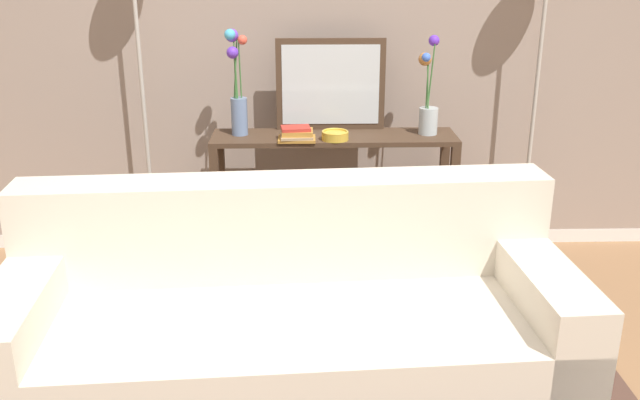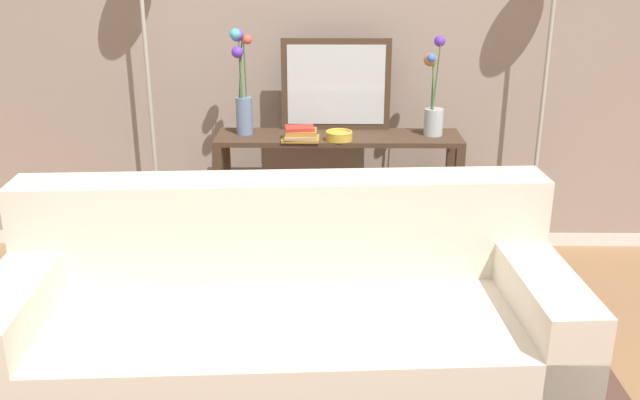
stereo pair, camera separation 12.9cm
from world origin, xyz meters
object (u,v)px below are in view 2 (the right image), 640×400
vase_short_flowers (433,102)px  book_row_under_console (272,257)px  console_table (338,178)px  vase_tall_flowers (242,88)px  fruit_bowl (339,135)px  couch (283,323)px  floor_lamp_left (143,17)px  wall_mirror (336,85)px  floor_lamp_right (550,32)px  book_stack (301,134)px

vase_short_flowers → book_row_under_console: (-0.94, -0.02, -0.97)m
console_table → book_row_under_console: size_ratio=3.92×
book_row_under_console → vase_short_flowers: bearing=1.1°
vase_tall_flowers → fruit_bowl: vase_tall_flowers is taller
couch → book_row_under_console: 1.27m
vase_short_flowers → floor_lamp_left: bearing=176.7°
floor_lamp_left → vase_short_flowers: floor_lamp_left is taller
fruit_bowl → wall_mirror: bearing=93.8°
console_table → floor_lamp_left: size_ratio=0.75×
wall_mirror → book_row_under_console: (-0.39, -0.14, -1.04)m
floor_lamp_right → wall_mirror: floor_lamp_right is taller
floor_lamp_left → book_row_under_console: bearing=-9.1°
floor_lamp_left → floor_lamp_right: bearing=0.0°
couch → book_row_under_console: bearing=97.0°
floor_lamp_right → vase_short_flowers: size_ratio=3.19×
console_table → floor_lamp_left: bearing=174.2°
couch → vase_short_flowers: bearing=57.9°
floor_lamp_right → book_stack: 1.52m
couch → vase_tall_flowers: (-0.30, 1.27, 0.79)m
floor_lamp_left → wall_mirror: 1.15m
couch → book_row_under_console: (-0.15, 1.24, -0.25)m
couch → book_row_under_console: size_ratio=6.81×
book_stack → book_row_under_console: size_ratio=0.58×
vase_tall_flowers → book_stack: size_ratio=2.85×
couch → book_stack: size_ratio=11.67×
fruit_bowl → couch: bearing=-102.4°
book_row_under_console → console_table: bearing=0.0°
console_table → book_row_under_console: bearing=-180.0°
vase_short_flowers → book_stack: (-0.75, -0.12, -0.16)m
couch → vase_short_flowers: 1.65m
couch → vase_short_flowers: size_ratio=4.38×
floor_lamp_right → vase_short_flowers: bearing=-171.7°
couch → console_table: (0.25, 1.24, 0.26)m
console_table → floor_lamp_right: (1.19, 0.11, 0.83)m
vase_tall_flowers → vase_short_flowers: (1.09, -0.01, -0.07)m
console_table → fruit_bowl: bearing=-89.8°
wall_mirror → floor_lamp_left: bearing=-178.5°
couch → vase_tall_flowers: vase_tall_flowers is taller
book_stack → console_table: bearing=26.3°
wall_mirror → fruit_bowl: 0.34m
vase_short_flowers → book_stack: size_ratio=2.66×
floor_lamp_left → floor_lamp_right: size_ratio=1.06×
vase_short_flowers → book_stack: vase_short_flowers is taller
vase_short_flowers → book_stack: 0.78m
console_table → book_row_under_console: (-0.40, -0.00, -0.52)m
floor_lamp_left → fruit_bowl: (1.10, -0.22, -0.62)m
vase_tall_flowers → fruit_bowl: size_ratio=3.96×
vase_short_flowers → book_row_under_console: bearing=-178.9°
wall_mirror → vase_short_flowers: bearing=-12.6°
vase_short_flowers → fruit_bowl: (-0.54, -0.12, -0.17)m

